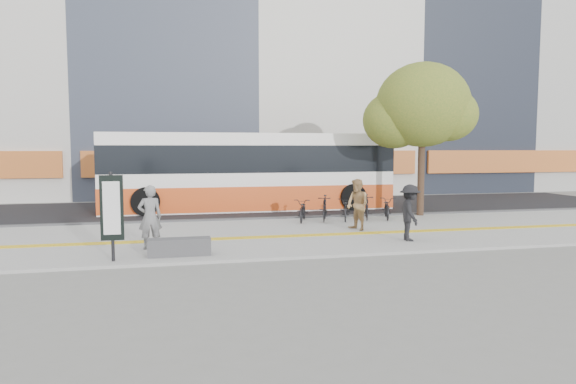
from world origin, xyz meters
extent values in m
plane|color=slate|center=(0.00, 0.00, 0.00)|extent=(120.00, 120.00, 0.00)
cube|color=gray|center=(0.00, 1.50, 0.04)|extent=(40.00, 7.00, 0.08)
cube|color=yellow|center=(0.00, 1.00, 0.09)|extent=(40.00, 0.45, 0.01)
cube|color=black|center=(0.00, 9.00, 0.03)|extent=(40.00, 8.00, 0.06)
cube|color=#3A3A3D|center=(0.00, 5.00, 0.07)|extent=(40.00, 0.25, 0.14)
cube|color=#C8662A|center=(2.00, 14.05, 2.00)|extent=(19.00, 0.50, 1.40)
cube|color=#A3A39F|center=(20.00, 20.00, 13.00)|extent=(16.00, 12.00, 26.00)
cube|color=#C8662A|center=(20.00, 14.05, 2.00)|extent=(15.20, 0.50, 1.40)
cube|color=#3A3A3D|center=(-2.60, -1.20, 0.30)|extent=(1.60, 0.45, 0.45)
cylinder|color=black|center=(-4.20, -1.50, 1.18)|extent=(0.08, 0.08, 2.20)
cube|color=black|center=(-4.20, -1.50, 1.40)|extent=(0.55, 0.08, 1.60)
cube|color=white|center=(-4.20, -1.55, 1.40)|extent=(0.40, 0.02, 1.30)
cylinder|color=#311F16|center=(7.20, 4.70, 1.68)|extent=(0.28, 0.28, 3.20)
ellipsoid|color=#476622|center=(7.20, 4.70, 4.60)|extent=(3.80, 3.80, 3.42)
ellipsoid|color=#476622|center=(6.20, 5.20, 4.00)|extent=(2.60, 2.60, 2.34)
ellipsoid|color=#476622|center=(8.10, 4.30, 4.20)|extent=(2.40, 2.40, 2.16)
ellipsoid|color=#476622|center=(7.50, 5.50, 5.40)|extent=(2.20, 2.20, 1.98)
cube|color=white|center=(0.63, 8.50, 1.78)|extent=(12.91, 2.69, 3.44)
cube|color=#D84B19|center=(0.63, 8.50, 0.65)|extent=(12.93, 2.71, 1.08)
cube|color=black|center=(0.63, 8.50, 2.37)|extent=(12.93, 2.71, 1.18)
cylinder|color=black|center=(-3.89, 7.16, 0.65)|extent=(1.18, 0.38, 1.18)
cylinder|color=black|center=(-3.89, 9.84, 0.65)|extent=(1.18, 0.38, 1.18)
cylinder|color=black|center=(5.14, 7.16, 0.65)|extent=(1.18, 0.38, 1.18)
cylinder|color=black|center=(5.14, 9.84, 0.65)|extent=(1.18, 0.38, 1.18)
imported|color=black|center=(2.02, 4.00, 0.52)|extent=(1.10, 1.77, 0.88)
imported|color=black|center=(2.87, 4.00, 0.57)|extent=(0.97, 1.68, 0.97)
imported|color=black|center=(3.72, 4.00, 0.52)|extent=(1.10, 1.77, 0.88)
imported|color=black|center=(4.57, 4.00, 0.57)|extent=(0.97, 1.68, 0.97)
imported|color=black|center=(5.42, 4.00, 0.52)|extent=(1.10, 1.77, 0.88)
imported|color=black|center=(-3.37, -0.14, 0.96)|extent=(0.70, 0.52, 1.77)
imported|color=tan|center=(3.32, 1.67, 0.95)|extent=(0.91, 1.02, 1.73)
imported|color=black|center=(4.17, -0.52, 0.93)|extent=(0.80, 1.18, 1.69)
camera|label=1|loc=(-2.67, -14.42, 2.86)|focal=31.61mm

